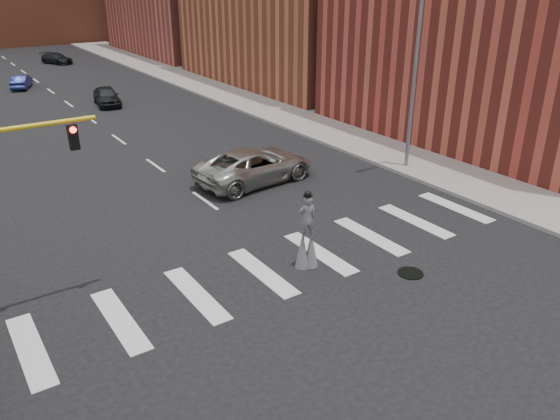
% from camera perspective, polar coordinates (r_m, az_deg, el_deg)
% --- Properties ---
extents(ground_plane, '(160.00, 160.00, 0.00)m').
position_cam_1_polar(ground_plane, '(19.34, 2.96, -6.68)').
color(ground_plane, black).
rests_on(ground_plane, ground).
extents(sidewalk_right, '(5.00, 90.00, 0.18)m').
position_cam_1_polar(sidewalk_right, '(45.49, -3.33, 11.44)').
color(sidewalk_right, gray).
rests_on(sidewalk_right, ground).
extents(manhole, '(0.90, 0.90, 0.04)m').
position_cam_1_polar(manhole, '(19.86, 13.47, -6.44)').
color(manhole, black).
rests_on(manhole, ground).
extents(streetlight, '(2.05, 0.20, 9.00)m').
position_cam_1_polar(streetlight, '(28.92, 13.75, 13.39)').
color(streetlight, slate).
rests_on(streetlight, ground).
extents(stilt_performer, '(0.82, 0.63, 2.93)m').
position_cam_1_polar(stilt_performer, '(19.29, 2.83, -2.94)').
color(stilt_performer, '#311E13').
rests_on(stilt_performer, ground).
extents(suv_crossing, '(6.46, 3.49, 1.72)m').
position_cam_1_polar(suv_crossing, '(27.32, -2.64, 4.67)').
color(suv_crossing, '#A9A7A0').
rests_on(suv_crossing, ground).
extents(car_near, '(2.29, 4.41, 1.43)m').
position_cam_1_polar(car_near, '(45.80, -17.66, 11.28)').
color(car_near, black).
rests_on(car_near, ground).
extents(car_mid, '(2.50, 3.83, 1.19)m').
position_cam_1_polar(car_mid, '(55.32, -25.41, 12.01)').
color(car_mid, navy).
rests_on(car_mid, ground).
extents(car_far, '(3.23, 4.40, 1.19)m').
position_cam_1_polar(car_far, '(68.98, -22.31, 14.45)').
color(car_far, black).
rests_on(car_far, ground).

